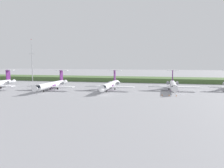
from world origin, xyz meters
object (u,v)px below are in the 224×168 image
antenna_mast (32,64)px  regional_jet_second (52,85)px  safety_cone_rear_marker (176,95)px  safety_cone_front_marker (162,95)px  safety_cone_mid_marker (169,95)px  regional_jet_third (110,85)px  regional_jet_fourth (173,85)px

antenna_mast → regional_jet_second: bearing=-49.3°
antenna_mast → safety_cone_rear_marker: size_ratio=51.04×
regional_jet_second → safety_cone_rear_marker: size_ratio=56.36×
regional_jet_second → safety_cone_front_marker: (50.76, -6.82, -2.26)m
safety_cone_mid_marker → safety_cone_rear_marker: same height
regional_jet_second → antenna_mast: bearing=130.7°
regional_jet_third → safety_cone_mid_marker: size_ratio=56.36×
regional_jet_third → antenna_mast: 71.12m
regional_jet_third → regional_jet_fourth: same height
safety_cone_front_marker → safety_cone_rear_marker: 5.48m
antenna_mast → safety_cone_mid_marker: bearing=-28.2°
safety_cone_mid_marker → antenna_mast: bearing=151.8°
regional_jet_second → regional_jet_fourth: size_ratio=1.00×
antenna_mast → regional_jet_fourth: bearing=-18.1°
safety_cone_front_marker → safety_cone_rear_marker: size_ratio=1.00×
antenna_mast → safety_cone_mid_marker: (87.83, -47.13, -11.29)m
regional_jet_third → safety_cone_front_marker: 26.71m
regional_jet_fourth → safety_cone_mid_marker: size_ratio=56.36×
regional_jet_second → antenna_mast: antenna_mast is taller
regional_jet_second → regional_jet_third: same height
regional_jet_third → safety_cone_rear_marker: (29.24, -12.74, -2.26)m
regional_jet_fourth → antenna_mast: bearing=161.9°
regional_jet_second → safety_cone_mid_marker: size_ratio=56.36×
regional_jet_second → regional_jet_fourth: same height
safety_cone_front_marker → regional_jet_third: bearing=153.6°
regional_jet_second → safety_cone_front_marker: regional_jet_second is taller
regional_jet_fourth → safety_cone_front_marker: (-4.93, -17.23, -2.26)m
regional_jet_second → regional_jet_third: (26.93, 5.01, 0.00)m
antenna_mast → safety_cone_rear_marker: antenna_mast is taller
regional_jet_fourth → antenna_mast: antenna_mast is taller
regional_jet_fourth → regional_jet_third: bearing=-169.4°
antenna_mast → safety_cone_mid_marker: antenna_mast is taller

